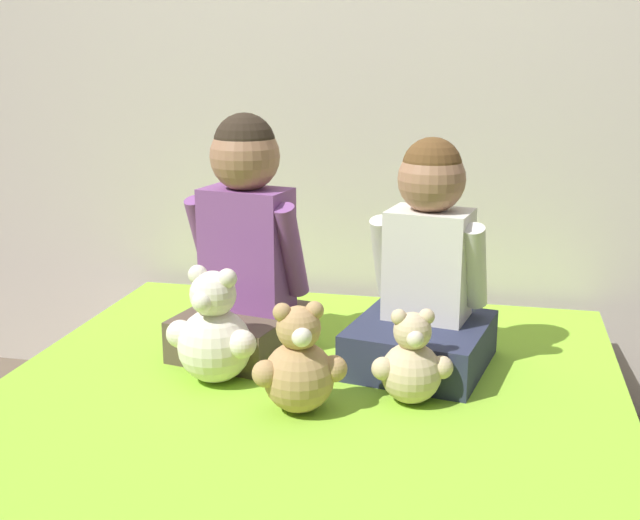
{
  "coord_description": "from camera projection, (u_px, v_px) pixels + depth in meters",
  "views": [
    {
      "loc": [
        0.41,
        -1.53,
        1.15
      ],
      "look_at": [
        0.0,
        0.35,
        0.64
      ],
      "focal_mm": 45.0,
      "sensor_mm": 36.0,
      "label": 1
    }
  ],
  "objects": [
    {
      "name": "wall_behind_bed",
      "position": [
        369.0,
        16.0,
        2.5
      ],
      "size": [
        8.0,
        0.06,
        2.5
      ],
      "color": "beige",
      "rests_on": "ground_plane"
    },
    {
      "name": "bed",
      "position": [
        286.0,
        500.0,
        1.78
      ],
      "size": [
        1.52,
        1.93,
        0.36
      ],
      "color": "#997F60",
      "rests_on": "ground_plane"
    },
    {
      "name": "child_on_left",
      "position": [
        244.0,
        244.0,
        2.11
      ],
      "size": [
        0.35,
        0.37,
        0.63
      ],
      "rotation": [
        0.0,
        0.0,
        -0.19
      ],
      "color": "brown",
      "rests_on": "bed"
    },
    {
      "name": "child_on_right",
      "position": [
        426.0,
        276.0,
        2.02
      ],
      "size": [
        0.38,
        0.41,
        0.58
      ],
      "rotation": [
        0.0,
        0.0,
        -0.18
      ],
      "color": "#282D47",
      "rests_on": "bed"
    },
    {
      "name": "teddy_bear_held_by_left_child",
      "position": [
        214.0,
        334.0,
        1.94
      ],
      "size": [
        0.24,
        0.18,
        0.29
      ],
      "rotation": [
        0.0,
        0.0,
        -0.2
      ],
      "color": "silver",
      "rests_on": "bed"
    },
    {
      "name": "teddy_bear_held_by_right_child",
      "position": [
        412.0,
        363.0,
        1.83
      ],
      "size": [
        0.18,
        0.14,
        0.22
      ],
      "rotation": [
        0.0,
        0.0,
        0.27
      ],
      "color": "#D1B78E",
      "rests_on": "bed"
    },
    {
      "name": "teddy_bear_between_children",
      "position": [
        299.0,
        366.0,
        1.78
      ],
      "size": [
        0.2,
        0.16,
        0.25
      ],
      "rotation": [
        0.0,
        0.0,
        0.4
      ],
      "color": "tan",
      "rests_on": "bed"
    }
  ]
}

